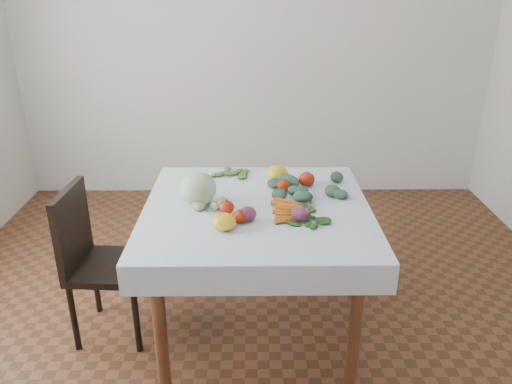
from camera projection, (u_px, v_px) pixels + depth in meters
ground at (257, 329)px, 2.79m from camera, size 4.00×4.00×0.00m
back_wall at (254, 39)px, 4.10m from camera, size 4.00×0.04×2.70m
table at (257, 225)px, 2.53m from camera, size 1.00×1.00×0.75m
tablecloth at (257, 207)px, 2.49m from camera, size 1.12×1.12×0.01m
chair at (94, 254)px, 2.60m from camera, size 0.40×0.40×0.84m
cabbage at (198, 188)px, 2.49m from camera, size 0.23×0.23×0.17m
tomato_a at (283, 185)px, 2.66m from camera, size 0.08×0.08×0.06m
tomato_b at (307, 179)px, 2.72m from camera, size 0.10×0.10×0.08m
tomato_c at (227, 207)px, 2.41m from camera, size 0.10×0.10×0.06m
tomato_d at (240, 217)px, 2.31m from camera, size 0.08×0.08×0.06m
heirloom_back at (277, 173)px, 2.81m from camera, size 0.13×0.13×0.08m
heirloom_front at (224, 222)px, 2.25m from camera, size 0.14×0.14×0.08m
onion_a at (248, 214)px, 2.33m from camera, size 0.10×0.10×0.07m
onion_b at (300, 214)px, 2.33m from camera, size 0.11×0.11×0.07m
tomatillo_cluster at (209, 208)px, 2.41m from camera, size 0.09×0.13×0.05m
carrot_bunch at (292, 210)px, 2.42m from camera, size 0.18×0.27×0.03m
kale_bunch at (309, 186)px, 2.67m from camera, size 0.35×0.34×0.05m
basil_bunch at (304, 217)px, 2.36m from camera, size 0.27×0.18×0.01m
dill_bunch at (230, 174)px, 2.88m from camera, size 0.21×0.17×0.02m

